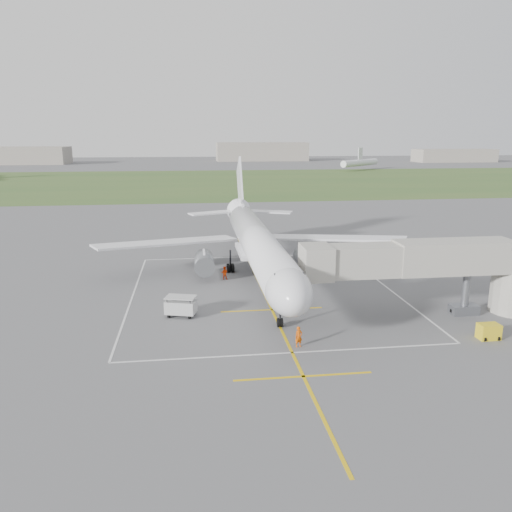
{
  "coord_description": "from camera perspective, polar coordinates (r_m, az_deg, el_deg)",
  "views": [
    {
      "loc": [
        -7.49,
        -55.58,
        16.62
      ],
      "look_at": [
        -0.78,
        -4.0,
        4.0
      ],
      "focal_mm": 35.0,
      "sensor_mm": 36.0,
      "label": 1
    }
  ],
  "objects": [
    {
      "name": "grass_strip",
      "position": [
        186.47,
        -5.13,
        8.47
      ],
      "size": [
        700.0,
        120.0,
        0.02
      ],
      "primitive_type": "cube",
      "color": "#375927",
      "rests_on": "ground"
    },
    {
      "name": "gpu_unit",
      "position": [
        46.44,
        25.06,
        -7.83
      ],
      "size": [
        1.74,
        1.24,
        1.3
      ],
      "rotation": [
        0.0,
        0.0,
        0.0
      ],
      "color": "yellow",
      "rests_on": "ground"
    },
    {
      "name": "airliner",
      "position": [
        58.13,
        0.16,
        1.49
      ],
      "size": [
        38.93,
        46.75,
        13.52
      ],
      "color": "white",
      "rests_on": "ground"
    },
    {
      "name": "jet_bridge",
      "position": [
        49.51,
        20.82,
        -1.15
      ],
      "size": [
        23.4,
        5.0,
        7.2
      ],
      "color": "#9E9B8F",
      "rests_on": "ground"
    },
    {
      "name": "distant_aircraft",
      "position": [
        223.34,
        -8.36,
        10.15
      ],
      "size": [
        191.22,
        60.11,
        8.85
      ],
      "color": "white",
      "rests_on": "ground"
    },
    {
      "name": "ramp_worker_nose",
      "position": [
        40.73,
        4.91,
        -9.19
      ],
      "size": [
        0.7,
        0.54,
        1.71
      ],
      "primitive_type": "imported",
      "rotation": [
        0.0,
        0.0,
        0.22
      ],
      "color": "#D95006",
      "rests_on": "ground"
    },
    {
      "name": "ground",
      "position": [
        58.5,
        0.26,
        -2.87
      ],
      "size": [
        700.0,
        700.0,
        0.0
      ],
      "primitive_type": "plane",
      "color": "#58585B",
      "rests_on": "ground"
    },
    {
      "name": "baggage_cart",
      "position": [
        47.62,
        -8.58,
        -5.69
      ],
      "size": [
        3.12,
        2.36,
        1.93
      ],
      "rotation": [
        0.0,
        0.0,
        -0.28
      ],
      "color": "#B8B8B8",
      "rests_on": "ground"
    },
    {
      "name": "ramp_worker_wing",
      "position": [
        59.09,
        -3.63,
        -1.93
      ],
      "size": [
        0.9,
        0.78,
        1.58
      ],
      "primitive_type": "imported",
      "rotation": [
        0.0,
        0.0,
        2.87
      ],
      "color": "#FF3F08",
      "rests_on": "ground"
    },
    {
      "name": "distant_hangars",
      "position": [
        321.09,
        -9.13,
        11.43
      ],
      "size": [
        345.0,
        49.0,
        12.0
      ],
      "color": "gray",
      "rests_on": "ground"
    },
    {
      "name": "apron_markings",
      "position": [
        53.0,
        1.1,
        -4.63
      ],
      "size": [
        28.2,
        60.0,
        0.01
      ],
      "color": "#DFB20D",
      "rests_on": "ground"
    }
  ]
}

